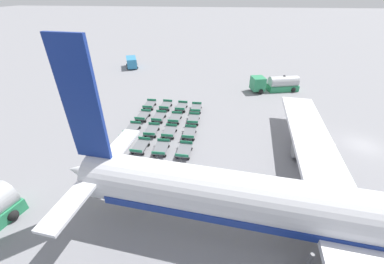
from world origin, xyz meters
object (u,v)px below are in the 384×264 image
at_px(service_van, 132,62).
at_px(baggage_dolly_row_near_col_c, 132,129).
at_px(baggage_dolly_row_near_col_b, 143,116).
at_px(baggage_dolly_row_mid_a_col_a, 166,106).
at_px(baggage_dolly_row_near_col_d, 120,145).
at_px(baggage_dolly_row_far_col_c, 189,133).
at_px(baggage_dolly_row_mid_b_col_b, 175,118).
at_px(baggage_dolly_row_far_col_b, 193,119).
at_px(baggage_dolly_row_mid_b_col_d, 161,148).
at_px(baggage_dolly_row_mid_a_col_c, 152,130).
at_px(baggage_dolly_row_far_col_a, 196,108).
at_px(baggage_dolly_row_mid_b_col_c, 169,132).
at_px(baggage_dolly_row_far_col_d, 184,151).
at_px(baggage_dolly_row_near_col_a, 150,105).
at_px(baggage_dolly_row_mid_a_col_d, 140,146).
at_px(fuel_tanker_primary, 277,84).
at_px(baggage_dolly_row_mid_b_col_a, 181,107).
at_px(baggage_dolly_row_mid_a_col_b, 159,117).
at_px(airplane, 362,220).

distance_m(service_van, baggage_dolly_row_near_col_c, 30.43).
height_order(baggage_dolly_row_near_col_b, baggage_dolly_row_mid_a_col_a, same).
bearing_deg(baggage_dolly_row_near_col_d, baggage_dolly_row_far_col_c, 114.62).
height_order(baggage_dolly_row_mid_b_col_b, baggage_dolly_row_far_col_b, same).
bearing_deg(baggage_dolly_row_mid_b_col_d, baggage_dolly_row_far_col_b, 158.92).
bearing_deg(baggage_dolly_row_mid_a_col_c, baggage_dolly_row_mid_b_col_d, 29.58).
height_order(service_van, baggage_dolly_row_far_col_a, service_van).
bearing_deg(baggage_dolly_row_far_col_c, baggage_dolly_row_near_col_b, -118.05).
height_order(baggage_dolly_row_mid_a_col_a, baggage_dolly_row_mid_b_col_c, same).
bearing_deg(baggage_dolly_row_mid_b_col_b, baggage_dolly_row_far_col_a, 144.20).
height_order(baggage_dolly_row_mid_b_col_d, baggage_dolly_row_far_col_b, same).
distance_m(service_van, baggage_dolly_row_mid_a_col_c, 31.48).
xyz_separation_m(baggage_dolly_row_near_col_b, baggage_dolly_row_far_col_d, (7.69, 7.16, 0.00)).
bearing_deg(baggage_dolly_row_far_col_c, baggage_dolly_row_near_col_c, -91.02).
bearing_deg(baggage_dolly_row_near_col_c, baggage_dolly_row_near_col_a, 178.52).
relative_size(service_van, baggage_dolly_row_far_col_a, 1.57).
relative_size(baggage_dolly_row_mid_a_col_d, baggage_dolly_row_far_col_a, 1.01).
distance_m(baggage_dolly_row_near_col_c, baggage_dolly_row_mid_a_col_d, 4.39).
distance_m(baggage_dolly_row_mid_b_col_d, baggage_dolly_row_far_col_a, 11.38).
bearing_deg(baggage_dolly_row_mid_a_col_d, baggage_dolly_row_near_col_d, -91.96).
height_order(baggage_dolly_row_near_col_a, baggage_dolly_row_near_col_b, same).
height_order(fuel_tanker_primary, service_van, fuel_tanker_primary).
relative_size(baggage_dolly_row_mid_a_col_d, baggage_dolly_row_mid_b_col_d, 1.01).
distance_m(baggage_dolly_row_far_col_b, baggage_dolly_row_far_col_d, 7.56).
xyz_separation_m(baggage_dolly_row_mid_b_col_c, baggage_dolly_row_far_col_d, (3.81, 2.49, 0.00)).
bearing_deg(baggage_dolly_row_mid_a_col_a, baggage_dolly_row_mid_b_col_a, 85.93).
bearing_deg(baggage_dolly_row_near_col_d, baggage_dolly_row_far_col_d, 87.69).
distance_m(baggage_dolly_row_mid_a_col_c, baggage_dolly_row_mid_a_col_d, 3.67).
bearing_deg(baggage_dolly_row_mid_a_col_d, baggage_dolly_row_near_col_c, -148.65).
bearing_deg(baggage_dolly_row_near_col_d, service_van, -162.91).
height_order(baggage_dolly_row_near_col_c, baggage_dolly_row_near_col_d, same).
bearing_deg(baggage_dolly_row_mid_b_col_c, baggage_dolly_row_near_col_a, -148.15).
bearing_deg(baggage_dolly_row_mid_a_col_c, baggage_dolly_row_far_col_c, 89.49).
height_order(fuel_tanker_primary, baggage_dolly_row_near_col_b, fuel_tanker_primary).
xyz_separation_m(service_van, baggage_dolly_row_far_col_c, (28.82, 17.64, -0.78)).
bearing_deg(baggage_dolly_row_near_col_a, baggage_dolly_row_mid_a_col_a, 91.44).
relative_size(baggage_dolly_row_near_col_c, baggage_dolly_row_mid_a_col_a, 1.00).
bearing_deg(baggage_dolly_row_far_col_c, baggage_dolly_row_mid_b_col_a, -163.32).
bearing_deg(baggage_dolly_row_far_col_a, service_van, -140.52).
xyz_separation_m(baggage_dolly_row_near_col_c, baggage_dolly_row_mid_a_col_b, (-3.66, 2.64, 0.00)).
distance_m(airplane, baggage_dolly_row_mid_b_col_c, 21.07).
distance_m(baggage_dolly_row_near_col_c, baggage_dolly_row_mid_b_col_d, 6.10).
relative_size(baggage_dolly_row_near_col_b, baggage_dolly_row_far_col_c, 1.01).
relative_size(baggage_dolly_row_mid_a_col_a, baggage_dolly_row_far_col_d, 1.00).
height_order(service_van, baggage_dolly_row_near_col_a, service_van).
relative_size(fuel_tanker_primary, baggage_dolly_row_far_col_b, 2.64).
bearing_deg(airplane, baggage_dolly_row_near_col_b, -130.90).
xyz_separation_m(baggage_dolly_row_mid_a_col_d, baggage_dolly_row_mid_b_col_b, (-7.32, 2.70, 0.00)).
bearing_deg(baggage_dolly_row_mid_a_col_b, baggage_dolly_row_near_col_c, -35.79).
bearing_deg(baggage_dolly_row_mid_b_col_d, baggage_dolly_row_mid_a_col_a, -170.22).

